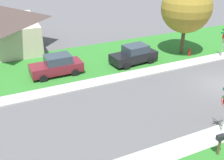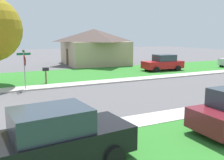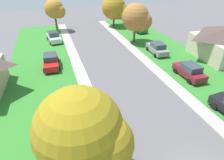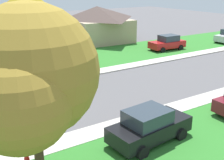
% 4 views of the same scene
% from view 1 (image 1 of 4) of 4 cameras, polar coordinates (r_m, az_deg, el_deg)
% --- Properties ---
extents(ground_plane, '(120.00, 120.00, 0.00)m').
position_cam_1_polar(ground_plane, '(23.72, 21.59, -0.97)').
color(ground_plane, '#565456').
extents(sidewalk_east, '(1.40, 56.00, 0.10)m').
position_cam_1_polar(sidewalk_east, '(21.59, -11.02, -2.04)').
color(sidewalk_east, '#B7B2A8').
rests_on(sidewalk_east, ground).
extents(lawn_east, '(8.00, 56.00, 0.08)m').
position_cam_1_polar(lawn_east, '(25.77, -13.83, 2.39)').
color(lawn_east, '#2D7528').
rests_on(lawn_east, ground).
extents(stop_sign_near_corner, '(0.90, 0.90, 2.77)m').
position_cam_1_polar(stop_sign_near_corner, '(28.95, 21.85, 7.75)').
color(stop_sign_near_corner, '#9E9EA3').
rests_on(stop_sign_near_corner, ground).
extents(car_black_near_corner, '(2.33, 4.45, 1.76)m').
position_cam_1_polar(car_black_near_corner, '(25.81, 4.50, 5.13)').
color(car_black_near_corner, black).
rests_on(car_black_near_corner, ground).
extents(car_maroon_far_down_street, '(2.06, 4.31, 1.76)m').
position_cam_1_polar(car_maroon_far_down_street, '(23.84, -11.16, 2.90)').
color(car_maroon_far_down_street, maroon).
rests_on(car_maroon_far_down_street, ground).
extents(tree_sidewalk_mid, '(5.13, 4.77, 7.02)m').
position_cam_1_polar(tree_sidewalk_mid, '(28.37, 14.79, 13.87)').
color(tree_sidewalk_mid, '#4C3823').
rests_on(tree_sidewalk_mid, ground).
extents(house_right_setback, '(9.44, 8.32, 4.60)m').
position_cam_1_polar(house_right_setback, '(31.32, -21.89, 9.99)').
color(house_right_setback, beige).
rests_on(house_right_setback, ground).
extents(fire_hydrant, '(0.38, 0.22, 0.83)m').
position_cam_1_polar(fire_hydrant, '(28.66, 15.45, 5.47)').
color(fire_hydrant, red).
rests_on(fire_hydrant, ground).
extents(mailbox, '(0.26, 0.49, 1.31)m').
position_cam_1_polar(mailbox, '(15.61, 21.17, -11.30)').
color(mailbox, brown).
rests_on(mailbox, ground).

